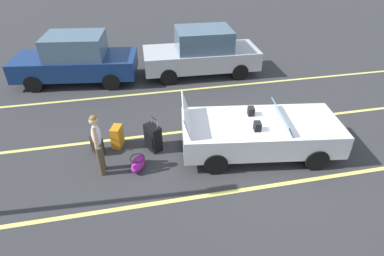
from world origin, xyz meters
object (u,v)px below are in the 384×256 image
at_px(suitcase_large_black, 153,138).
at_px(traveler_person, 98,142).
at_px(parked_sedan_near, 202,52).
at_px(suitcase_medium_bright, 117,137).
at_px(convertible_car, 267,133).
at_px(suitcase_small_carryon, 97,145).
at_px(parked_sedan_far, 76,59).
at_px(duffel_bag, 138,163).

distance_m(suitcase_large_black, traveler_person, 1.62).
bearing_deg(parked_sedan_near, suitcase_medium_bright, 54.23).
xyz_separation_m(convertible_car, traveler_person, (-4.33, 0.02, 0.34)).
height_order(suitcase_small_carryon, parked_sedan_near, parked_sedan_near).
height_order(suitcase_large_black, parked_sedan_near, parked_sedan_near).
bearing_deg(suitcase_large_black, suitcase_small_carryon, -33.91).
height_order(suitcase_medium_bright, parked_sedan_near, parked_sedan_near).
distance_m(suitcase_medium_bright, parked_sedan_near, 5.58).
height_order(traveler_person, parked_sedan_far, parked_sedan_far).
distance_m(suitcase_medium_bright, suitcase_small_carryon, 0.58).
relative_size(convertible_car, suitcase_large_black, 4.50).
height_order(suitcase_large_black, traveler_person, traveler_person).
bearing_deg(parked_sedan_far, duffel_bag, 116.30).
distance_m(parked_sedan_near, parked_sedan_far, 4.82).
bearing_deg(traveler_person, suitcase_medium_bright, 69.90).
distance_m(traveler_person, parked_sedan_near, 6.61).
relative_size(suitcase_large_black, parked_sedan_far, 0.21).
xyz_separation_m(suitcase_small_carryon, duffel_bag, (1.02, -0.89, -0.09)).
bearing_deg(convertible_car, parked_sedan_near, 103.86).
distance_m(convertible_car, suitcase_medium_bright, 4.09).
distance_m(convertible_car, traveler_person, 4.34).
xyz_separation_m(parked_sedan_near, parked_sedan_far, (-4.82, 0.26, 0.00)).
relative_size(suitcase_small_carryon, parked_sedan_far, 0.15).
relative_size(convertible_car, traveler_person, 2.63).
height_order(suitcase_small_carryon, parked_sedan_far, parked_sedan_far).
relative_size(duffel_bag, traveler_person, 0.43).
relative_size(duffel_bag, parked_sedan_far, 0.15).
relative_size(convertible_car, duffel_bag, 6.16).
xyz_separation_m(suitcase_large_black, traveler_person, (-1.35, -0.69, 0.56)).
distance_m(convertible_car, parked_sedan_far, 7.79).
bearing_deg(parked_sedan_far, suitcase_small_carryon, 108.16).
relative_size(suitcase_large_black, suitcase_small_carryon, 1.33).
bearing_deg(suitcase_medium_bright, traveler_person, 88.63).
xyz_separation_m(suitcase_small_carryon, traveler_person, (0.15, -0.83, 0.68)).
bearing_deg(suitcase_medium_bright, parked_sedan_near, -108.79).
bearing_deg(suitcase_large_black, parked_sedan_near, -146.20).
height_order(convertible_car, parked_sedan_near, parked_sedan_near).
height_order(convertible_car, suitcase_large_black, convertible_car).
bearing_deg(suitcase_small_carryon, suitcase_large_black, 137.48).
bearing_deg(parked_sedan_near, parked_sedan_far, -0.75).
bearing_deg(duffel_bag, parked_sedan_far, 108.18).
bearing_deg(convertible_car, suitcase_medium_bright, 173.50).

